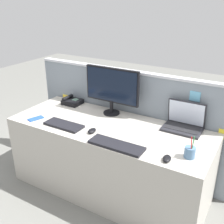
% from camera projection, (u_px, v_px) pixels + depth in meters
% --- Properties ---
extents(ground_plane, '(10.00, 10.00, 0.00)m').
position_uv_depth(ground_plane, '(110.00, 188.00, 2.82)').
color(ground_plane, slate).
extents(desk, '(1.89, 0.74, 0.71)m').
position_uv_depth(desk, '(109.00, 158.00, 2.68)').
color(desk, '#ADA89E').
rests_on(desk, ground_plane).
extents(cubicle_divider, '(2.20, 0.08, 1.14)m').
position_uv_depth(cubicle_divider, '(129.00, 123.00, 2.92)').
color(cubicle_divider, gray).
rests_on(cubicle_divider, ground_plane).
extents(desktop_monitor, '(0.58, 0.17, 0.47)m').
position_uv_depth(desktop_monitor, '(112.00, 87.00, 2.70)').
color(desktop_monitor, black).
rests_on(desktop_monitor, desk).
extents(laptop, '(0.34, 0.23, 0.25)m').
position_uv_depth(laptop, '(184.00, 122.00, 2.46)').
color(laptop, '#232328').
rests_on(laptop, desk).
extents(desk_phone, '(0.19, 0.17, 0.08)m').
position_uv_depth(desk_phone, '(72.00, 101.00, 3.03)').
color(desk_phone, black).
rests_on(desk_phone, desk).
extents(keyboard_main, '(0.37, 0.15, 0.02)m').
position_uv_depth(keyboard_main, '(64.00, 125.00, 2.53)').
color(keyboard_main, black).
rests_on(keyboard_main, desk).
extents(keyboard_spare, '(0.46, 0.15, 0.02)m').
position_uv_depth(keyboard_spare, '(116.00, 145.00, 2.19)').
color(keyboard_spare, black).
rests_on(keyboard_spare, desk).
extents(computer_mouse_right_hand, '(0.07, 0.10, 0.03)m').
position_uv_depth(computer_mouse_right_hand, '(92.00, 131.00, 2.41)').
color(computer_mouse_right_hand, black).
rests_on(computer_mouse_right_hand, desk).
extents(computer_mouse_left_hand, '(0.08, 0.11, 0.03)m').
position_uv_depth(computer_mouse_left_hand, '(167.00, 159.00, 2.01)').
color(computer_mouse_left_hand, black).
rests_on(computer_mouse_left_hand, desk).
extents(pen_cup, '(0.08, 0.08, 0.18)m').
position_uv_depth(pen_cup, '(190.00, 152.00, 2.03)').
color(pen_cup, '#4C7093').
rests_on(pen_cup, desk).
extents(cell_phone_blue_case, '(0.11, 0.16, 0.01)m').
position_uv_depth(cell_phone_blue_case, '(36.00, 119.00, 2.68)').
color(cell_phone_blue_case, blue).
rests_on(cell_phone_blue_case, desk).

